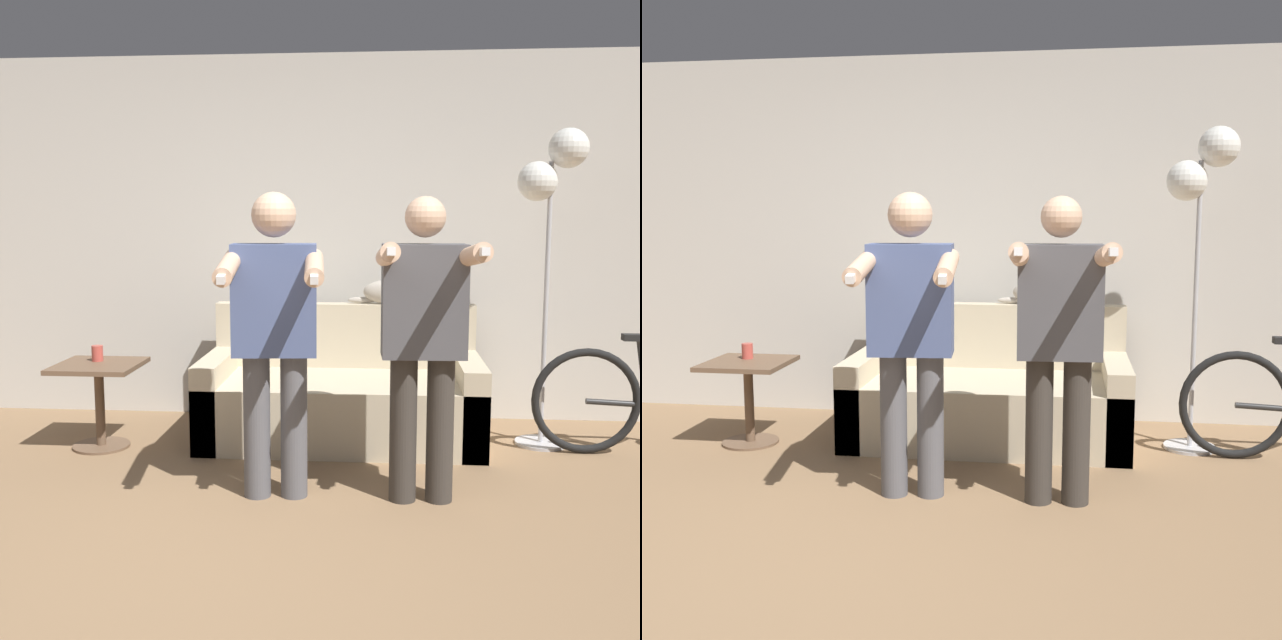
{
  "view_description": "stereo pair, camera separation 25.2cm",
  "coord_description": "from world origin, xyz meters",
  "views": [
    {
      "loc": [
        0.74,
        -2.64,
        1.46
      ],
      "look_at": [
        0.39,
        1.63,
        0.87
      ],
      "focal_mm": 42.0,
      "sensor_mm": 36.0,
      "label": 1
    },
    {
      "loc": [
        0.99,
        -2.62,
        1.46
      ],
      "look_at": [
        0.39,
        1.63,
        0.87
      ],
      "focal_mm": 42.0,
      "sensor_mm": 36.0,
      "label": 2
    }
  ],
  "objects": [
    {
      "name": "side_table",
      "position": [
        -1.04,
        1.86,
        0.4
      ],
      "size": [
        0.51,
        0.51,
        0.54
      ],
      "color": "brown",
      "rests_on": "ground_plane"
    },
    {
      "name": "floor_lamp",
      "position": [
        1.79,
        2.14,
        1.63
      ],
      "size": [
        0.42,
        0.32,
        2.0
      ],
      "color": "#B2B2B7",
      "rests_on": "ground_plane"
    },
    {
      "name": "couch",
      "position": [
        0.49,
        2.19,
        0.27
      ],
      "size": [
        1.8,
        0.92,
        0.86
      ],
      "color": "beige",
      "rests_on": "ground_plane"
    },
    {
      "name": "person_right",
      "position": [
        0.96,
        1.09,
        0.9
      ],
      "size": [
        0.51,
        0.69,
        1.56
      ],
      "rotation": [
        0.0,
        0.0,
        0.05
      ],
      "color": "#38332D",
      "rests_on": "ground_plane"
    },
    {
      "name": "wall_back",
      "position": [
        0.0,
        2.79,
        1.3
      ],
      "size": [
        10.0,
        0.05,
        2.6
      ],
      "color": "beige",
      "rests_on": "ground_plane"
    },
    {
      "name": "cup",
      "position": [
        -1.07,
        1.94,
        0.59
      ],
      "size": [
        0.07,
        0.07,
        0.1
      ],
      "color": "#B7473D",
      "rests_on": "side_table"
    },
    {
      "name": "cat",
      "position": [
        0.82,
        2.53,
        0.95
      ],
      "size": [
        0.5,
        0.13,
        0.2
      ],
      "color": "#B7AD9E",
      "rests_on": "couch"
    },
    {
      "name": "person_left",
      "position": [
        0.2,
        1.09,
        0.92
      ],
      "size": [
        0.54,
        0.7,
        1.58
      ],
      "rotation": [
        0.0,
        0.0,
        0.09
      ],
      "color": "#56565B",
      "rests_on": "ground_plane"
    },
    {
      "name": "ground_plane",
      "position": [
        0.0,
        0.0,
        0.0
      ],
      "size": [
        16.0,
        16.0,
        0.0
      ],
      "primitive_type": "plane",
      "color": "#846647"
    }
  ]
}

